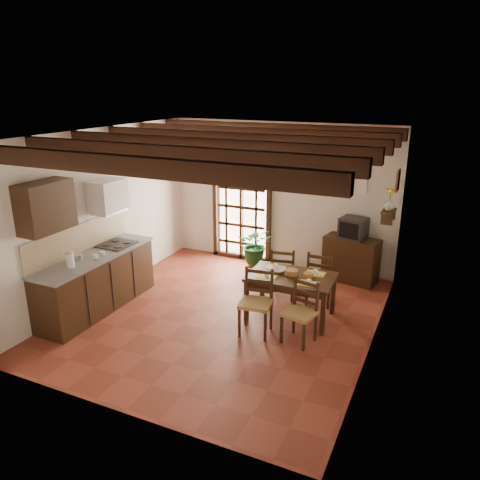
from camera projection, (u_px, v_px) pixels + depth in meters
The scene contains 25 objects.
ground_plane at pixel (224, 316), 7.34m from camera, with size 5.00×5.00×0.00m, color maroon.
room_shell at pixel (222, 204), 6.76m from camera, with size 4.52×5.02×2.81m.
ceiling_beams at pixel (221, 142), 6.48m from camera, with size 4.50×4.34×0.20m.
french_door at pixel (242, 203), 9.39m from camera, with size 1.26×0.11×2.32m.
kitchen_counter at pixel (97, 281), 7.44m from camera, with size 0.64×2.25×1.38m.
upper_cabinet at pixel (46, 207), 6.45m from camera, with size 0.35×0.80×0.70m, color black.
range_hood at pixel (108, 196), 7.55m from camera, with size 0.38×0.60×0.54m.
counter_items at pixel (98, 251), 7.37m from camera, with size 0.50×1.43×0.25m.
dining_table at pixel (291, 281), 7.12m from camera, with size 1.32×0.88×0.70m.
chair_near_left at pixel (256, 314), 6.76m from camera, with size 0.50×0.48×0.96m.
chair_near_right at pixel (299, 324), 6.53m from camera, with size 0.49×0.47×0.89m.
chair_far_left at pixel (283, 281), 7.92m from camera, with size 0.48×0.46×0.91m.
chair_far_right at pixel (321, 287), 7.68m from camera, with size 0.43×0.41×0.92m.
table_setting at pixel (291, 277), 7.10m from camera, with size 0.94×0.63×0.09m.
table_bowl at pixel (278, 270), 7.21m from camera, with size 0.22×0.22×0.05m, color white.
sideboard at pixel (351, 259), 8.54m from camera, with size 0.97×0.44×0.82m, color black.
crt_tv at pixel (353, 228), 8.34m from camera, with size 0.51×0.49×0.38m.
fuse_box at pixel (360, 185), 8.33m from camera, with size 0.25×0.03×0.32m, color white.
plant_pot at pixel (256, 266), 9.05m from camera, with size 0.36×0.36×0.22m, color maroon.
potted_plant at pixel (256, 243), 8.91m from camera, with size 1.67×1.43×1.86m, color #144C19.
wall_shelf at pixel (389, 214), 7.39m from camera, with size 0.20×0.42×0.20m.
shelf_vase at pixel (390, 205), 7.35m from camera, with size 0.15×0.15×0.15m, color #B2BFB2.
shelf_flowers at pixel (391, 192), 7.28m from camera, with size 0.14×0.14×0.36m.
framed_picture at pixel (398, 180), 7.19m from camera, with size 0.03×0.32×0.32m.
pendant_lamp at pixel (297, 185), 6.74m from camera, with size 0.36×0.36×0.84m.
Camera 1 is at (2.97, -5.87, 3.47)m, focal length 35.00 mm.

